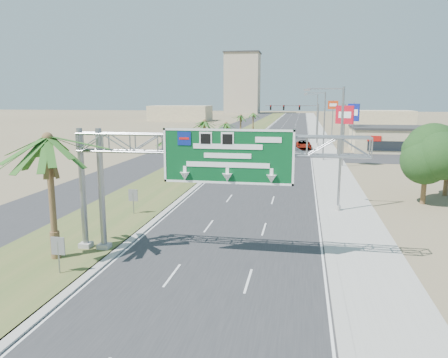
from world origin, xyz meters
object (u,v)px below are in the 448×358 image
signal_mast (307,121)px  car_right_lane (304,145)px  car_far (263,140)px  pole_sign_red_far (333,108)px  sign_gantry (201,154)px  pole_sign_red_near (345,118)px  pole_sign_blue (353,115)px  car_mid_lane (281,158)px  car_left_lane (219,167)px  palm_near (48,139)px  store_building (406,140)px

signal_mast → car_right_lane: 7.15m
car_far → pole_sign_red_far: pole_sign_red_far is taller
sign_gantry → pole_sign_red_near: (10.91, 36.49, 0.44)m
signal_mast → car_far: size_ratio=1.97×
car_right_lane → pole_sign_blue: size_ratio=0.66×
car_right_lane → pole_sign_red_near: size_ratio=0.66×
pole_sign_red_near → pole_sign_blue: pole_sign_blue is taller
car_mid_lane → car_far: 25.26m
car_mid_lane → pole_sign_blue: bearing=53.7°
car_left_lane → pole_sign_red_far: bearing=78.7°
car_left_lane → car_right_lane: car_left_lane is taller
palm_near → car_left_lane: (3.72, 30.06, -6.15)m
sign_gantry → car_right_lane: size_ratio=3.04×
car_right_lane → pole_sign_blue: bearing=-9.3°
signal_mast → car_far: signal_mast is taller
store_building → palm_near: bearing=-118.3°
palm_near → car_mid_lane: bearing=75.3°
car_right_lane → pole_sign_blue: 10.00m
car_left_lane → car_far: car_left_lane is taller
car_far → sign_gantry: bearing=-81.4°
pole_sign_red_far → car_mid_lane: bearing=-103.8°
palm_near → car_right_lane: palm_near is taller
palm_near → store_building: (31.20, 58.00, -4.93)m
palm_near → car_far: bearing=84.9°
palm_near → store_building: bearing=61.7°
store_building → car_mid_lane: size_ratio=4.17×
car_left_lane → car_right_lane: bearing=77.2°
signal_mast → car_far: 9.56m
pole_sign_red_near → pole_sign_red_far: 40.52m
palm_near → car_right_lane: size_ratio=1.52×
sign_gantry → pole_sign_blue: (14.06, 55.35, 0.22)m
pole_sign_red_near → sign_gantry: bearing=-106.6°
signal_mast → car_right_lane: bearing=-94.6°
car_right_lane → pole_sign_red_far: size_ratio=0.63×
palm_near → car_mid_lane: palm_near is taller
pole_sign_red_near → car_right_lane: bearing=104.6°
car_left_lane → car_far: size_ratio=0.88×
sign_gantry → car_far: bearing=92.0°
sign_gantry → pole_sign_red_far: bearing=81.2°
car_mid_lane → pole_sign_red_near: pole_sign_red_near is taller
car_mid_lane → car_right_lane: bearing=78.0°
palm_near → pole_sign_blue: pole_sign_blue is taller
store_building → car_far: size_ratio=3.45×
pole_sign_red_near → signal_mast: bearing=100.4°
signal_mast → pole_sign_red_far: 16.13m
car_left_lane → pole_sign_red_near: 18.37m
sign_gantry → pole_sign_blue: bearing=75.7°
palm_near → car_mid_lane: size_ratio=1.94×
signal_mast → store_building: bearing=-19.5°
signal_mast → car_left_lane: bearing=-107.4°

